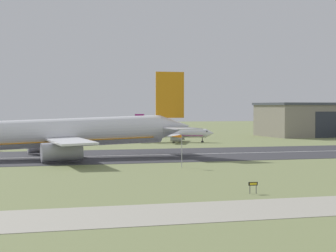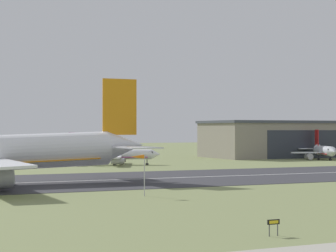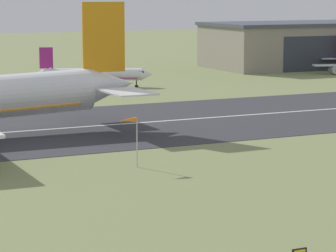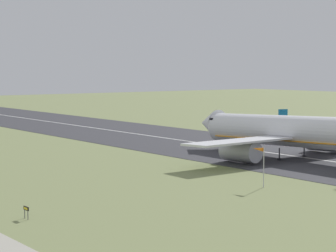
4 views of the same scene
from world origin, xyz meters
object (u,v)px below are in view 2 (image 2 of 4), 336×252
Objects in this scene: runway_sign at (273,224)px; airplane_parked_west at (114,155)px; windsock_pole at (138,159)px; airplane_parked_centre at (324,151)px.

airplane_parked_west is at bearing 77.74° from runway_sign.
airplane_parked_centre is at bearing 40.55° from windsock_pole.
airplane_parked_west reaches higher than runway_sign.
airplane_parked_west is at bearing -179.15° from airplane_parked_centre.
windsock_pole is 3.97× the size of runway_sign.
airplane_parked_centre reaches higher than windsock_pole.
runway_sign is (-98.02, -120.83, -1.64)m from airplane_parked_centre.
runway_sign is at bearing -129.05° from airplane_parked_centre.
airplane_parked_west is 85.24m from windsock_pole.
airplane_parked_centre is 13.72× the size of runway_sign.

